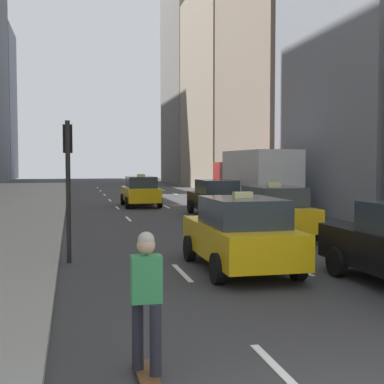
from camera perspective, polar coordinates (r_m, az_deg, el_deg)
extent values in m
cube|color=white|center=(6.93, 9.52, -18.46)|extent=(0.12, 2.00, 0.01)
cube|color=white|center=(12.47, -1.07, -8.60)|extent=(0.12, 2.00, 0.01)
cube|color=white|center=(18.30, -4.87, -4.81)|extent=(0.12, 2.00, 0.01)
cube|color=white|center=(24.21, -6.80, -2.86)|extent=(0.12, 2.00, 0.01)
cube|color=white|center=(30.16, -7.97, -1.67)|extent=(0.12, 2.00, 0.01)
cube|color=white|center=(36.13, -8.76, -0.87)|extent=(0.12, 2.00, 0.01)
cube|color=white|center=(42.10, -9.32, -0.30)|extent=(0.12, 2.00, 0.01)
cube|color=white|center=(48.08, -9.74, 0.13)|extent=(0.12, 2.00, 0.01)
cube|color=white|center=(54.07, -10.07, 0.46)|extent=(0.12, 2.00, 0.01)
cube|color=white|center=(13.30, 10.94, -7.91)|extent=(0.12, 2.00, 0.01)
cube|color=white|center=(18.88, 3.61, -4.56)|extent=(0.12, 2.00, 0.01)
cube|color=white|center=(24.66, -0.31, -2.73)|extent=(0.12, 2.00, 0.01)
cube|color=white|center=(30.52, -2.73, -1.58)|extent=(0.12, 2.00, 0.01)
cube|color=white|center=(36.42, -4.36, -0.81)|extent=(0.12, 2.00, 0.01)
cube|color=white|center=(42.36, -5.53, -0.25)|extent=(0.12, 2.00, 0.01)
cube|color=white|center=(48.31, -6.42, 0.17)|extent=(0.12, 2.00, 0.01)
cube|color=white|center=(54.27, -7.11, 0.50)|extent=(0.12, 2.00, 0.01)
cube|color=white|center=(19.84, 11.41, -4.24)|extent=(0.12, 2.00, 0.01)
cube|color=white|center=(25.40, 5.88, -2.57)|extent=(0.12, 2.00, 0.01)
cube|color=white|center=(31.12, 2.36, -1.49)|extent=(0.12, 2.00, 0.01)
cube|color=white|center=(36.93, -0.06, -0.74)|extent=(0.12, 2.00, 0.01)
cube|color=white|center=(42.80, -1.81, -0.20)|extent=(0.12, 2.00, 0.01)
cube|color=white|center=(48.69, -3.14, 0.21)|extent=(0.12, 2.00, 0.01)
cube|color=white|center=(54.61, -4.19, 0.53)|extent=(0.12, 2.00, 0.01)
cube|color=gray|center=(40.15, 9.11, 12.36)|extent=(6.00, 12.75, 17.93)
cube|color=gray|center=(53.27, 3.46, 10.88)|extent=(6.00, 14.04, 19.33)
cube|color=slate|center=(67.08, 0.11, 12.72)|extent=(6.00, 12.97, 27.27)
cube|color=yellow|center=(18.53, 8.43, -2.54)|extent=(1.80, 4.40, 0.76)
cube|color=#28333D|center=(18.23, 8.75, -0.43)|extent=(1.58, 2.29, 0.64)
cube|color=#F2E599|center=(18.21, 8.76, 0.79)|extent=(0.44, 0.20, 0.14)
cylinder|color=black|center=(19.56, 4.52, -3.34)|extent=(0.22, 0.66, 0.66)
cylinder|color=black|center=(20.16, 9.42, -3.17)|extent=(0.22, 0.66, 0.66)
cylinder|color=black|center=(16.99, 7.24, -4.35)|extent=(0.22, 0.66, 0.66)
cylinder|color=black|center=(17.69, 12.75, -4.10)|extent=(0.22, 0.66, 0.66)
cube|color=yellow|center=(12.77, 5.04, -5.12)|extent=(1.80, 4.40, 0.76)
cube|color=#28333D|center=(12.44, 5.42, -2.10)|extent=(1.58, 2.29, 0.64)
cube|color=#F2E599|center=(12.41, 5.43, -0.31)|extent=(0.44, 0.20, 0.14)
cylinder|color=black|center=(13.90, -0.25, -6.01)|extent=(0.22, 0.66, 0.66)
cylinder|color=black|center=(14.39, 6.80, -5.72)|extent=(0.22, 0.66, 0.66)
cylinder|color=black|center=(11.30, 2.76, -8.17)|extent=(0.22, 0.66, 0.66)
cylinder|color=black|center=(11.89, 11.22, -7.65)|extent=(0.22, 0.66, 0.66)
cube|color=yellow|center=(30.99, -5.52, -0.22)|extent=(1.80, 4.40, 0.76)
cube|color=#28333D|center=(30.69, -5.46, 1.06)|extent=(1.58, 2.29, 0.64)
cube|color=#F2E599|center=(30.68, -5.47, 1.79)|extent=(0.44, 0.20, 0.14)
cylinder|color=black|center=(32.27, -7.40, -0.77)|extent=(0.22, 0.66, 0.66)
cylinder|color=black|center=(32.49, -4.24, -0.72)|extent=(0.22, 0.66, 0.66)
cylinder|color=black|center=(29.56, -6.91, -1.13)|extent=(0.22, 0.66, 0.66)
cylinder|color=black|center=(29.80, -3.47, -1.08)|extent=(0.22, 0.66, 0.66)
cylinder|color=black|center=(12.46, 15.17, -7.20)|extent=(0.22, 0.66, 0.66)
cube|color=black|center=(25.50, 2.48, -0.96)|extent=(1.80, 4.42, 0.75)
cube|color=#28333D|center=(25.20, 2.64, 0.57)|extent=(1.58, 2.30, 0.64)
cylinder|color=black|center=(26.64, -0.17, -1.58)|extent=(0.22, 0.66, 0.66)
cylinder|color=black|center=(27.09, 3.56, -1.51)|extent=(0.22, 0.66, 0.66)
cylinder|color=black|center=(23.98, 1.25, -2.12)|extent=(0.22, 0.66, 0.66)
cylinder|color=black|center=(24.48, 5.35, -2.02)|extent=(0.22, 0.66, 0.66)
cube|color=maroon|center=(31.73, 4.66, 1.30)|extent=(2.10, 2.40, 2.10)
cube|color=#28333D|center=(32.82, 4.06, 1.89)|extent=(1.90, 0.10, 0.90)
cube|color=white|center=(27.74, 7.25, 1.62)|extent=(2.30, 6.00, 2.70)
cylinder|color=black|center=(31.49, 2.83, -0.63)|extent=(0.28, 0.90, 0.90)
cylinder|color=black|center=(32.11, 6.44, -0.57)|extent=(0.28, 0.90, 0.90)
cylinder|color=black|center=(26.30, 5.76, -1.40)|extent=(0.28, 0.90, 0.90)
cylinder|color=black|center=(27.12, 10.38, -1.29)|extent=(0.28, 0.90, 0.90)
cube|color=brown|center=(6.73, -4.86, -18.70)|extent=(0.24, 0.80, 0.03)
cylinder|color=black|center=(7.00, -5.18, -18.04)|extent=(0.18, 0.05, 0.05)
cylinder|color=#23232D|center=(6.68, -5.81, -14.89)|extent=(0.14, 0.14, 0.84)
cylinder|color=#23232D|center=(6.48, -3.91, -15.47)|extent=(0.14, 0.14, 0.84)
cube|color=#338C4C|center=(6.39, -4.91, -9.21)|extent=(0.36, 0.22, 0.56)
sphere|color=tan|center=(6.32, -4.92, -5.67)|extent=(0.22, 0.22, 0.22)
sphere|color=#B2AD9E|center=(6.31, -4.93, -5.13)|extent=(0.20, 0.20, 0.20)
cylinder|color=black|center=(13.83, -13.06, -0.01)|extent=(0.12, 0.12, 3.60)
cube|color=black|center=(14.00, -13.13, 5.55)|extent=(0.24, 0.20, 0.72)
sphere|color=red|center=(14.12, -13.14, 6.46)|extent=(0.14, 0.14, 0.14)
sphere|color=#4C3F14|center=(14.11, -13.12, 5.53)|extent=(0.14, 0.14, 0.14)
sphere|color=#198C2D|center=(14.10, -13.11, 4.60)|extent=(0.14, 0.14, 0.14)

